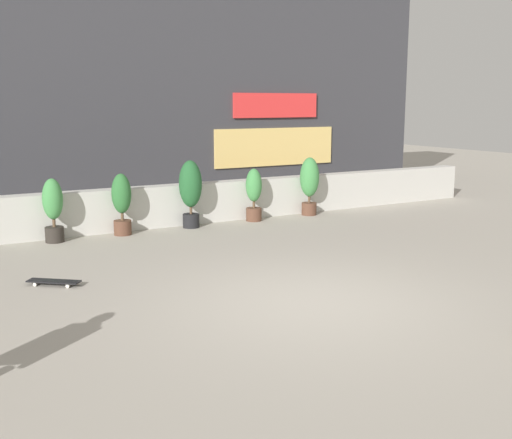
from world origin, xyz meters
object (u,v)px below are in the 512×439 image
Objects in this scene: potted_plant_2 at (122,201)px; skateboard_near_camera at (54,281)px; potted_plant_4 at (254,193)px; potted_plant_1 at (53,208)px; potted_plant_5 at (309,182)px; potted_plant_3 at (191,189)px.

potted_plant_2 reaches higher than skateboard_near_camera.
skateboard_near_camera is (-5.14, -3.02, -0.58)m from potted_plant_4.
potted_plant_1 is 4.47m from potted_plant_4.
potted_plant_5 reaches higher than potted_plant_4.
potted_plant_1 is at bearing 180.00° from potted_plant_2.
potted_plant_4 is 0.86× the size of potted_plant_5.
potted_plant_1 is 3.15m from skateboard_near_camera.
potted_plant_1 is 0.99× the size of potted_plant_2.
potted_plant_2 is 3.11m from potted_plant_4.
potted_plant_3 reaches higher than potted_plant_5.
potted_plant_4 is at bearing 0.00° from potted_plant_3.
potted_plant_4 is 5.99m from skateboard_near_camera.
potted_plant_5 reaches higher than potted_plant_1.
skateboard_near_camera is at bearing -102.52° from potted_plant_1.
potted_plant_2 is 0.86× the size of potted_plant_3.
potted_plant_2 is 3.69m from skateboard_near_camera.
potted_plant_5 is (3.11, 0.00, -0.05)m from potted_plant_3.
potted_plant_3 is 1.05× the size of potted_plant_5.
potted_plant_4 is 1.55m from potted_plant_5.
potted_plant_3 reaches higher than skateboard_near_camera.
skateboard_near_camera is (-0.67, -3.02, -0.62)m from potted_plant_1.
potted_plant_5 is at bearing -0.00° from potted_plant_4.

